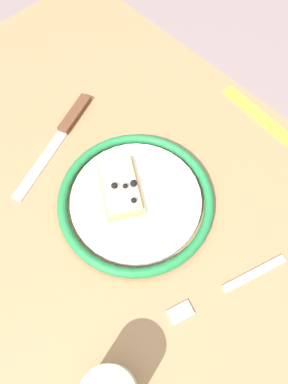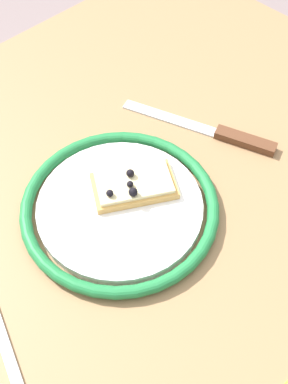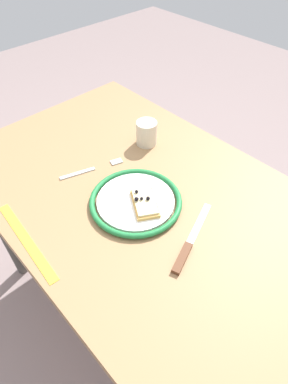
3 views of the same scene
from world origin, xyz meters
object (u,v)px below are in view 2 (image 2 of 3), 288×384
(dining_table, at_px, (83,240))
(knife, at_px, (224,134))
(plate, at_px, (120,206))
(pizza_slice_near, at_px, (134,185))

(dining_table, xyz_separation_m, knife, (0.24, -0.05, 0.09))
(dining_table, height_order, plate, plate)
(dining_table, height_order, pizza_slice_near, pizza_slice_near)
(dining_table, height_order, knife, knife)
(dining_table, distance_m, knife, 0.26)
(knife, bearing_deg, plate, 177.18)
(dining_table, distance_m, plate, 0.11)
(dining_table, xyz_separation_m, pizza_slice_near, (0.07, -0.04, 0.11))
(plate, relative_size, knife, 1.12)
(plate, xyz_separation_m, knife, (0.20, -0.01, -0.00))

